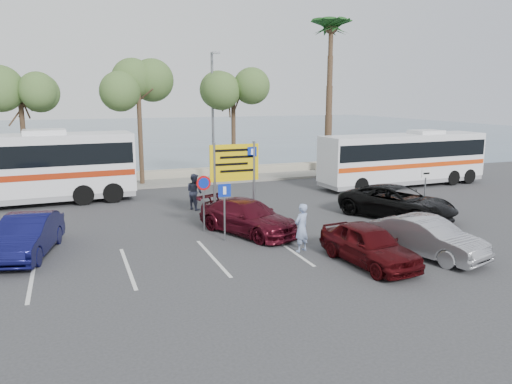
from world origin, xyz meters
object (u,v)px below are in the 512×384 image
object	(u,v)px
car_maroon	(248,217)
pedestrian_far	(194,192)
car_red	(369,244)
suv_black	(397,202)
street_lamp_right	(213,111)
pedestrian_near	(301,228)
car_silver_b	(428,237)
direction_sign	(235,169)
coach_bus_right	(403,161)
coach_bus_left	(7,172)
car_blue	(27,236)

from	to	relation	value
car_maroon	pedestrian_far	xyz separation A→B (m)	(-1.00, 5.00, 0.21)
car_red	suv_black	bearing A→B (deg)	40.71
street_lamp_right	pedestrian_far	bearing A→B (deg)	-113.14
car_maroon	suv_black	size ratio (longest dim) A/B	0.88
car_maroon	pedestrian_far	distance (m)	5.10
street_lamp_right	pedestrian_near	size ratio (longest dim) A/B	4.53
street_lamp_right	car_silver_b	distance (m)	17.70
direction_sign	coach_bus_right	distance (m)	13.64
coach_bus_right	direction_sign	bearing A→B (deg)	-158.11
car_maroon	pedestrian_near	bearing A→B (deg)	-95.81
direction_sign	coach_bus_left	distance (m)	12.10
car_blue	car_red	bearing A→B (deg)	-11.78
car_blue	direction_sign	bearing A→B (deg)	24.83
car_red	pedestrian_near	size ratio (longest dim) A/B	2.27
car_red	suv_black	distance (m)	6.93
pedestrian_far	street_lamp_right	bearing A→B (deg)	-49.43
coach_bus_right	car_blue	world-z (taller)	coach_bus_right
direction_sign	pedestrian_far	bearing A→B (deg)	106.91
direction_sign	car_blue	size ratio (longest dim) A/B	0.82
coach_bus_left	coach_bus_right	xyz separation A→B (m)	(22.26, -2.23, -0.20)
car_blue	pedestrian_near	xyz separation A→B (m)	(9.24, -2.95, 0.16)
street_lamp_right	pedestrian_near	bearing A→B (deg)	-93.82
car_blue	car_red	xyz separation A→B (m)	(10.74, -5.00, -0.04)
direction_sign	pedestrian_near	bearing A→B (deg)	-77.89
pedestrian_near	street_lamp_right	bearing A→B (deg)	-118.09
suv_black	pedestrian_near	bearing A→B (deg)	179.33
street_lamp_right	car_blue	bearing A→B (deg)	-130.42
suv_black	pedestrian_far	bearing A→B (deg)	123.21
car_maroon	car_silver_b	bearing A→B (deg)	-70.14
coach_bus_right	suv_black	size ratio (longest dim) A/B	2.08
coach_bus_right	car_red	xyz separation A→B (m)	(-10.14, -11.77, -0.90)
street_lamp_right	car_blue	size ratio (longest dim) A/B	1.83
coach_bus_right	pedestrian_near	world-z (taller)	coach_bus_right
coach_bus_left	pedestrian_near	bearing A→B (deg)	-48.36
car_blue	pedestrian_near	world-z (taller)	pedestrian_near
street_lamp_right	car_maroon	bearing A→B (deg)	-99.45
direction_sign	pedestrian_near	distance (m)	4.99
street_lamp_right	car_red	xyz separation A→B (m)	(0.50, -17.02, -3.91)
suv_black	pedestrian_near	world-z (taller)	pedestrian_near
car_blue	car_silver_b	bearing A→B (deg)	-7.65
car_maroon	car_silver_b	xyz separation A→B (m)	(4.90, -5.00, 0.00)
coach_bus_left	pedestrian_far	world-z (taller)	coach_bus_left
car_silver_b	car_red	bearing A→B (deg)	163.42
car_red	pedestrian_far	world-z (taller)	pedestrian_far
coach_bus_left	car_blue	world-z (taller)	coach_bus_left
coach_bus_right	car_blue	xyz separation A→B (m)	(-20.87, -6.77, -0.86)
coach_bus_right	car_maroon	bearing A→B (deg)	-151.81
street_lamp_right	car_maroon	xyz separation A→B (m)	(-2.00, -12.02, -3.92)
car_blue	car_red	size ratio (longest dim) A/B	1.09
coach_bus_right	car_maroon	xyz separation A→B (m)	(-12.64, -6.77, -0.90)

